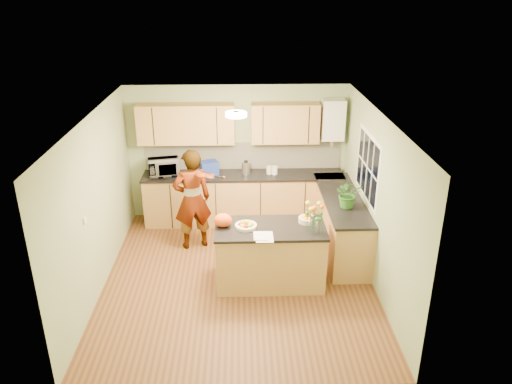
{
  "coord_description": "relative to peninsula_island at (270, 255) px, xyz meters",
  "views": [
    {
      "loc": [
        0.06,
        -6.5,
        4.18
      ],
      "look_at": [
        0.28,
        0.5,
        1.2
      ],
      "focal_mm": 35.0,
      "sensor_mm": 36.0,
      "label": 1
    }
  ],
  "objects": [
    {
      "name": "floor",
      "position": [
        -0.47,
        0.13,
        -0.46
      ],
      "size": [
        4.5,
        4.5,
        0.0
      ],
      "primitive_type": "plane",
      "color": "#583019",
      "rests_on": "ground"
    },
    {
      "name": "fruit_dish",
      "position": [
        -0.35,
        0.0,
        0.5
      ],
      "size": [
        0.31,
        0.31,
        0.11
      ],
      "color": "beige",
      "rests_on": "peninsula_island"
    },
    {
      "name": "ceiling",
      "position": [
        -0.47,
        0.13,
        2.04
      ],
      "size": [
        4.0,
        4.5,
        0.02
      ],
      "primitive_type": "cube",
      "color": "white",
      "rests_on": "wall_back"
    },
    {
      "name": "back_counter",
      "position": [
        -0.37,
        2.08,
        0.01
      ],
      "size": [
        3.64,
        0.62,
        0.94
      ],
      "color": "#AE8245",
      "rests_on": "floor"
    },
    {
      "name": "blue_box",
      "position": [
        -0.98,
        2.08,
        0.61
      ],
      "size": [
        0.37,
        0.32,
        0.25
      ],
      "primitive_type": "cube",
      "rotation": [
        0.0,
        0.0,
        0.33
      ],
      "color": "navy",
      "rests_on": "back_counter"
    },
    {
      "name": "orange_bowl",
      "position": [
        0.55,
        0.15,
        0.52
      ],
      "size": [
        0.26,
        0.26,
        0.15
      ],
      "color": "beige",
      "rests_on": "peninsula_island"
    },
    {
      "name": "boiler",
      "position": [
        1.23,
        2.22,
        1.44
      ],
      "size": [
        0.4,
        0.3,
        0.86
      ],
      "color": "white",
      "rests_on": "wall_back"
    },
    {
      "name": "peninsula_island",
      "position": [
        0.0,
        0.0,
        0.0
      ],
      "size": [
        1.6,
        0.82,
        0.91
      ],
      "color": "#AE8245",
      "rests_on": "floor"
    },
    {
      "name": "upper_cabinets",
      "position": [
        -0.64,
        2.21,
        1.39
      ],
      "size": [
        3.2,
        0.34,
        0.7
      ],
      "color": "#AE8245",
      "rests_on": "wall_back"
    },
    {
      "name": "microwave",
      "position": [
        -1.8,
        2.08,
        0.63
      ],
      "size": [
        0.6,
        0.46,
        0.3
      ],
      "primitive_type": "imported",
      "rotation": [
        0.0,
        0.0,
        0.2
      ],
      "color": "white",
      "rests_on": "back_counter"
    },
    {
      "name": "wall_front",
      "position": [
        -0.47,
        -2.12,
        0.79
      ],
      "size": [
        4.0,
        0.02,
        2.5
      ],
      "primitive_type": "cube",
      "color": "#90A375",
      "rests_on": "floor"
    },
    {
      "name": "window_right",
      "position": [
        1.52,
        0.73,
        1.09
      ],
      "size": [
        0.01,
        1.3,
        1.05
      ],
      "color": "white",
      "rests_on": "wall_right"
    },
    {
      "name": "jar_white",
      "position": [
        0.2,
        2.05,
        0.56
      ],
      "size": [
        0.13,
        0.13,
        0.15
      ],
      "primitive_type": "cylinder",
      "rotation": [
        0.0,
        0.0,
        -0.38
      ],
      "color": "white",
      "rests_on": "back_counter"
    },
    {
      "name": "ceiling_lamp",
      "position": [
        -0.47,
        0.43,
        2.0
      ],
      "size": [
        0.3,
        0.3,
        0.07
      ],
      "color": "#FFEABF",
      "rests_on": "ceiling"
    },
    {
      "name": "wall_back",
      "position": [
        -0.47,
        2.38,
        0.79
      ],
      "size": [
        4.0,
        0.02,
        2.5
      ],
      "primitive_type": "cube",
      "color": "#90A375",
      "rests_on": "floor"
    },
    {
      "name": "kettle",
      "position": [
        -0.32,
        2.1,
        0.6
      ],
      "size": [
        0.16,
        0.16,
        0.3
      ],
      "rotation": [
        0.0,
        0.0,
        -0.1
      ],
      "color": "silver",
      "rests_on": "back_counter"
    },
    {
      "name": "light_switch",
      "position": [
        -2.45,
        -0.47,
        0.84
      ],
      "size": [
        0.02,
        0.09,
        0.09
      ],
      "primitive_type": "cube",
      "color": "white",
      "rests_on": "wall_left"
    },
    {
      "name": "jar_cream",
      "position": [
        0.1,
        2.07,
        0.56
      ],
      "size": [
        0.1,
        0.1,
        0.15
      ],
      "primitive_type": "cylinder",
      "rotation": [
        0.0,
        0.0,
        -0.05
      ],
      "color": "beige",
      "rests_on": "back_counter"
    },
    {
      "name": "wall_left",
      "position": [
        -2.47,
        0.13,
        0.79
      ],
      "size": [
        0.02,
        4.5,
        2.5
      ],
      "primitive_type": "cube",
      "color": "#90A375",
      "rests_on": "floor"
    },
    {
      "name": "potted_plant",
      "position": [
        1.23,
        0.59,
        0.71
      ],
      "size": [
        0.41,
        0.36,
        0.45
      ],
      "primitive_type": "imported",
      "rotation": [
        0.0,
        0.0,
        -0.01
      ],
      "color": "#2F6923",
      "rests_on": "right_counter"
    },
    {
      "name": "flower_vase",
      "position": [
        0.6,
        -0.18,
        0.79
      ],
      "size": [
        0.28,
        0.28,
        0.51
      ],
      "rotation": [
        0.0,
        0.0,
        -0.42
      ],
      "color": "silver",
      "rests_on": "peninsula_island"
    },
    {
      "name": "papers",
      "position": [
        -0.1,
        -0.3,
        0.46
      ],
      "size": [
        0.24,
        0.33,
        0.01
      ],
      "primitive_type": "cube",
      "color": "silver",
      "rests_on": "peninsula_island"
    },
    {
      "name": "violinist",
      "position": [
        -1.22,
        1.14,
        0.4
      ],
      "size": [
        0.73,
        0.59,
        1.72
      ],
      "primitive_type": "imported",
      "rotation": [
        0.0,
        0.0,
        3.46
      ],
      "color": "#E4A18B",
      "rests_on": "floor"
    },
    {
      "name": "orange_bag",
      "position": [
        -0.68,
        0.05,
        0.55
      ],
      "size": [
        0.33,
        0.31,
        0.2
      ],
      "primitive_type": "ellipsoid",
      "rotation": [
        0.0,
        0.0,
        0.4
      ],
      "color": "#F44C14",
      "rests_on": "peninsula_island"
    },
    {
      "name": "splashback",
      "position": [
        -0.37,
        2.36,
        0.74
      ],
      "size": [
        3.6,
        0.02,
        0.52
      ],
      "primitive_type": "cube",
      "color": "white",
      "rests_on": "back_counter"
    },
    {
      "name": "right_counter",
      "position": [
        1.23,
        0.98,
        0.01
      ],
      "size": [
        0.62,
        2.24,
        0.94
      ],
      "color": "#AE8245",
      "rests_on": "floor"
    },
    {
      "name": "wall_right",
      "position": [
        1.53,
        0.13,
        0.79
      ],
      "size": [
        0.02,
        4.5,
        2.5
      ],
      "primitive_type": "cube",
      "color": "#90A375",
      "rests_on": "floor"
    },
    {
      "name": "violin",
      "position": [
        -1.02,
        0.92,
        0.92
      ],
      "size": [
        0.62,
        0.54,
        0.15
      ],
      "primitive_type": null,
      "rotation": [
        0.17,
        0.0,
        -0.61
      ],
      "color": "#531005",
      "rests_on": "violinist"
    }
  ]
}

